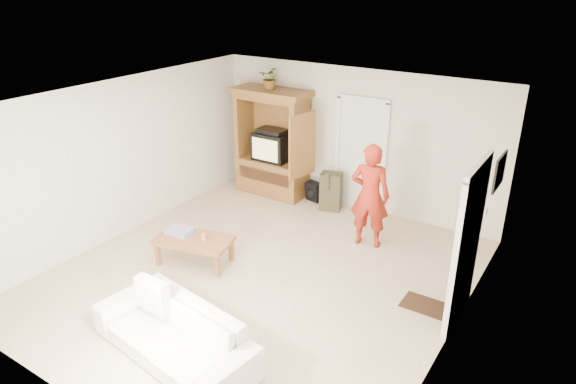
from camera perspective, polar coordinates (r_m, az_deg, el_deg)
name	(u,v)px	position (r m, az deg, el deg)	size (l,w,h in m)	color
floor	(260,275)	(7.68, -3.17, -9.23)	(6.00, 6.00, 0.00)	tan
ceiling	(255,101)	(6.65, -3.67, 10.00)	(6.00, 6.00, 0.00)	white
wall_back	(355,140)	(9.49, 7.41, 5.80)	(5.50, 5.50, 0.00)	silver
wall_front	(66,304)	(5.27, -23.43, -11.31)	(5.50, 5.50, 0.00)	silver
wall_left	(123,158)	(8.88, -17.90, 3.59)	(6.00, 6.00, 0.00)	silver
wall_right	(458,249)	(6.01, 18.38, -6.04)	(6.00, 6.00, 0.00)	silver
armoire	(273,150)	(10.08, -1.64, 4.71)	(1.82, 1.14, 2.10)	brown
door_back	(360,156)	(9.49, 8.06, 3.98)	(0.85, 0.05, 2.04)	white
doorway_right	(467,248)	(6.67, 19.30, -5.89)	(0.05, 0.90, 2.04)	black
framed_picture	(500,172)	(7.61, 22.46, 2.10)	(0.03, 0.60, 0.48)	black
doormat	(425,305)	(7.27, 14.96, -12.06)	(0.60, 0.40, 0.02)	#382316
plant	(270,78)	(9.71, -1.96, 12.56)	(0.38, 0.33, 0.43)	#4C7238
man	(370,196)	(8.21, 9.09, -0.40)	(0.63, 0.41, 1.72)	#A62416
sofa	(174,334)	(6.23, -12.57, -15.12)	(2.12, 0.83, 0.62)	white
coffee_table	(194,241)	(7.92, -10.40, -5.43)	(1.26, 0.88, 0.42)	#925932
towel	(180,231)	(8.06, -11.96, -4.27)	(0.38, 0.28, 0.08)	#F551A6
candle	(204,237)	(7.80, -9.35, -4.92)	(0.08, 0.08, 0.10)	tan
backpack_black	(314,192)	(9.97, 2.91, 0.02)	(0.30, 0.18, 0.38)	black
backpack_olive	(331,191)	(9.57, 4.79, 0.07)	(0.38, 0.28, 0.72)	#47442B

